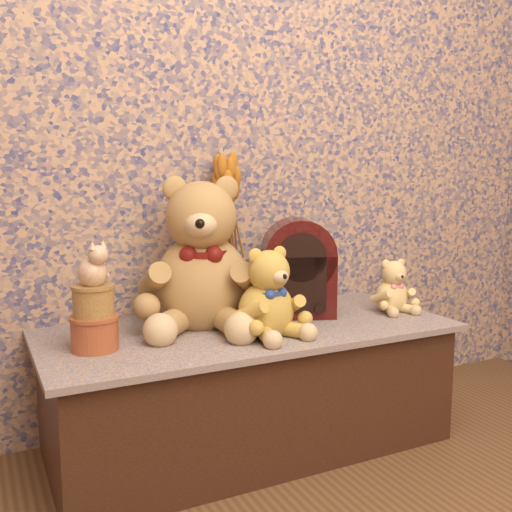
{
  "coord_description": "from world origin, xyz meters",
  "views": [
    {
      "loc": [
        -0.8,
        -0.45,
        0.91
      ],
      "look_at": [
        0.0,
        1.16,
        0.65
      ],
      "focal_mm": 40.84,
      "sensor_mm": 36.0,
      "label": 1
    }
  ],
  "objects_px": {
    "teddy_large": "(202,246)",
    "teddy_small": "(392,283)",
    "cathedral_radio": "(298,267)",
    "cat_figurine": "(92,263)",
    "teddy_medium": "(266,288)",
    "biscuit_tin_lower": "(95,333)",
    "ceramic_vase": "(229,287)"
  },
  "relations": [
    {
      "from": "cathedral_radio",
      "to": "cat_figurine",
      "type": "relative_size",
      "value": 2.6
    },
    {
      "from": "teddy_medium",
      "to": "cat_figurine",
      "type": "bearing_deg",
      "value": 161.42
    },
    {
      "from": "ceramic_vase",
      "to": "cat_figurine",
      "type": "height_order",
      "value": "cat_figurine"
    },
    {
      "from": "cathedral_radio",
      "to": "biscuit_tin_lower",
      "type": "distance_m",
      "value": 0.74
    },
    {
      "from": "teddy_medium",
      "to": "biscuit_tin_lower",
      "type": "bearing_deg",
      "value": 161.42
    },
    {
      "from": "ceramic_vase",
      "to": "teddy_medium",
      "type": "bearing_deg",
      "value": -90.85
    },
    {
      "from": "ceramic_vase",
      "to": "biscuit_tin_lower",
      "type": "bearing_deg",
      "value": -156.94
    },
    {
      "from": "teddy_large",
      "to": "teddy_medium",
      "type": "height_order",
      "value": "teddy_large"
    },
    {
      "from": "biscuit_tin_lower",
      "to": "cat_figurine",
      "type": "distance_m",
      "value": 0.2
    },
    {
      "from": "teddy_medium",
      "to": "teddy_small",
      "type": "bearing_deg",
      "value": -1.93
    },
    {
      "from": "teddy_medium",
      "to": "cathedral_radio",
      "type": "distance_m",
      "value": 0.29
    },
    {
      "from": "teddy_large",
      "to": "cat_figurine",
      "type": "height_order",
      "value": "teddy_large"
    },
    {
      "from": "biscuit_tin_lower",
      "to": "teddy_small",
      "type": "bearing_deg",
      "value": -0.01
    },
    {
      "from": "teddy_large",
      "to": "ceramic_vase",
      "type": "bearing_deg",
      "value": 56.78
    },
    {
      "from": "ceramic_vase",
      "to": "biscuit_tin_lower",
      "type": "height_order",
      "value": "ceramic_vase"
    },
    {
      "from": "cathedral_radio",
      "to": "cat_figurine",
      "type": "bearing_deg",
      "value": -149.79
    },
    {
      "from": "teddy_small",
      "to": "cathedral_radio",
      "type": "bearing_deg",
      "value": 168.44
    },
    {
      "from": "cat_figurine",
      "to": "ceramic_vase",
      "type": "bearing_deg",
      "value": -0.19
    },
    {
      "from": "teddy_large",
      "to": "teddy_small",
      "type": "bearing_deg",
      "value": 12.13
    },
    {
      "from": "cathedral_radio",
      "to": "ceramic_vase",
      "type": "distance_m",
      "value": 0.25
    },
    {
      "from": "cathedral_radio",
      "to": "teddy_medium",
      "type": "bearing_deg",
      "value": -118.24
    },
    {
      "from": "biscuit_tin_lower",
      "to": "cat_figurine",
      "type": "height_order",
      "value": "cat_figurine"
    },
    {
      "from": "teddy_medium",
      "to": "teddy_small",
      "type": "xyz_separation_m",
      "value": [
        0.55,
        0.08,
        -0.04
      ]
    },
    {
      "from": "teddy_large",
      "to": "biscuit_tin_lower",
      "type": "distance_m",
      "value": 0.45
    },
    {
      "from": "cathedral_radio",
      "to": "teddy_large",
      "type": "bearing_deg",
      "value": -161.04
    },
    {
      "from": "teddy_large",
      "to": "biscuit_tin_lower",
      "type": "xyz_separation_m",
      "value": [
        -0.37,
        -0.12,
        -0.21
      ]
    },
    {
      "from": "teddy_large",
      "to": "teddy_medium",
      "type": "distance_m",
      "value": 0.27
    },
    {
      "from": "cathedral_radio",
      "to": "biscuit_tin_lower",
      "type": "bearing_deg",
      "value": -149.79
    },
    {
      "from": "teddy_small",
      "to": "cathedral_radio",
      "type": "distance_m",
      "value": 0.36
    },
    {
      "from": "teddy_large",
      "to": "cathedral_radio",
      "type": "xyz_separation_m",
      "value": [
        0.35,
        -0.02,
        -0.09
      ]
    },
    {
      "from": "teddy_medium",
      "to": "teddy_large",
      "type": "bearing_deg",
      "value": 113.4
    },
    {
      "from": "teddy_large",
      "to": "cathedral_radio",
      "type": "height_order",
      "value": "teddy_large"
    }
  ]
}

